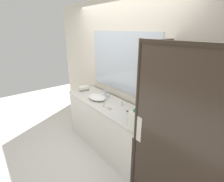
{
  "coord_description": "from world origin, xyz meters",
  "views": [
    {
      "loc": [
        2.13,
        -1.57,
        2.09
      ],
      "look_at": [
        0.15,
        0.0,
        1.15
      ],
      "focal_mm": 26.92,
      "sensor_mm": 36.0,
      "label": 1
    }
  ],
  "objects_px": {
    "faucet": "(106,94)",
    "potted_plant": "(138,113)",
    "sink_basin": "(97,97)",
    "amenity_bottle_lotion": "(103,104)",
    "soap_dish": "(109,108)",
    "amenity_bottle_conditioner": "(122,103)",
    "rolled_towel_near_edge": "(84,88)"
  },
  "relations": [
    {
      "from": "faucet",
      "to": "potted_plant",
      "type": "distance_m",
      "value": 0.96
    },
    {
      "from": "sink_basin",
      "to": "potted_plant",
      "type": "xyz_separation_m",
      "value": [
        0.94,
        0.05,
        0.06
      ]
    },
    {
      "from": "potted_plant",
      "to": "amenity_bottle_lotion",
      "type": "bearing_deg",
      "value": -167.28
    },
    {
      "from": "soap_dish",
      "to": "amenity_bottle_conditioner",
      "type": "xyz_separation_m",
      "value": [
        0.06,
        0.24,
        0.03
      ]
    },
    {
      "from": "sink_basin",
      "to": "rolled_towel_near_edge",
      "type": "height_order",
      "value": "rolled_towel_near_edge"
    },
    {
      "from": "amenity_bottle_conditioner",
      "to": "potted_plant",
      "type": "bearing_deg",
      "value": -14.46
    },
    {
      "from": "potted_plant",
      "to": "amenity_bottle_lotion",
      "type": "height_order",
      "value": "potted_plant"
    },
    {
      "from": "potted_plant",
      "to": "rolled_towel_near_edge",
      "type": "bearing_deg",
      "value": -179.46
    },
    {
      "from": "soap_dish",
      "to": "amenity_bottle_conditioner",
      "type": "distance_m",
      "value": 0.24
    },
    {
      "from": "soap_dish",
      "to": "rolled_towel_near_edge",
      "type": "distance_m",
      "value": 0.98
    },
    {
      "from": "potted_plant",
      "to": "rolled_towel_near_edge",
      "type": "height_order",
      "value": "potted_plant"
    },
    {
      "from": "soap_dish",
      "to": "potted_plant",
      "type": "bearing_deg",
      "value": 12.75
    },
    {
      "from": "faucet",
      "to": "amenity_bottle_conditioner",
      "type": "bearing_deg",
      "value": -4.03
    },
    {
      "from": "sink_basin",
      "to": "amenity_bottle_lotion",
      "type": "height_order",
      "value": "amenity_bottle_lotion"
    },
    {
      "from": "faucet",
      "to": "amenity_bottle_conditioner",
      "type": "relative_size",
      "value": 1.96
    },
    {
      "from": "sink_basin",
      "to": "amenity_bottle_lotion",
      "type": "distance_m",
      "value": 0.34
    },
    {
      "from": "sink_basin",
      "to": "potted_plant",
      "type": "relative_size",
      "value": 2.3
    },
    {
      "from": "rolled_towel_near_edge",
      "to": "sink_basin",
      "type": "bearing_deg",
      "value": -3.61
    },
    {
      "from": "amenity_bottle_lotion",
      "to": "rolled_towel_near_edge",
      "type": "bearing_deg",
      "value": 171.69
    },
    {
      "from": "potted_plant",
      "to": "rolled_towel_near_edge",
      "type": "relative_size",
      "value": 0.84
    },
    {
      "from": "sink_basin",
      "to": "amenity_bottle_conditioner",
      "type": "distance_m",
      "value": 0.51
    },
    {
      "from": "amenity_bottle_lotion",
      "to": "rolled_towel_near_edge",
      "type": "xyz_separation_m",
      "value": [
        -0.87,
        0.13,
        0.01
      ]
    },
    {
      "from": "sink_basin",
      "to": "faucet",
      "type": "bearing_deg",
      "value": 90.0
    },
    {
      "from": "faucet",
      "to": "amenity_bottle_lotion",
      "type": "xyz_separation_m",
      "value": [
        0.32,
        -0.29,
        0.0
      ]
    },
    {
      "from": "potted_plant",
      "to": "amenity_bottle_lotion",
      "type": "xyz_separation_m",
      "value": [
        -0.62,
        -0.14,
        -0.05
      ]
    },
    {
      "from": "amenity_bottle_lotion",
      "to": "sink_basin",
      "type": "bearing_deg",
      "value": 164.05
    },
    {
      "from": "amenity_bottle_lotion",
      "to": "rolled_towel_near_edge",
      "type": "relative_size",
      "value": 0.49
    },
    {
      "from": "soap_dish",
      "to": "amenity_bottle_conditioner",
      "type": "height_order",
      "value": "amenity_bottle_conditioner"
    },
    {
      "from": "amenity_bottle_lotion",
      "to": "amenity_bottle_conditioner",
      "type": "height_order",
      "value": "amenity_bottle_lotion"
    },
    {
      "from": "sink_basin",
      "to": "faucet",
      "type": "relative_size",
      "value": 2.24
    },
    {
      "from": "potted_plant",
      "to": "soap_dish",
      "type": "height_order",
      "value": "potted_plant"
    },
    {
      "from": "sink_basin",
      "to": "soap_dish",
      "type": "xyz_separation_m",
      "value": [
        0.43,
        -0.07,
        -0.02
      ]
    }
  ]
}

